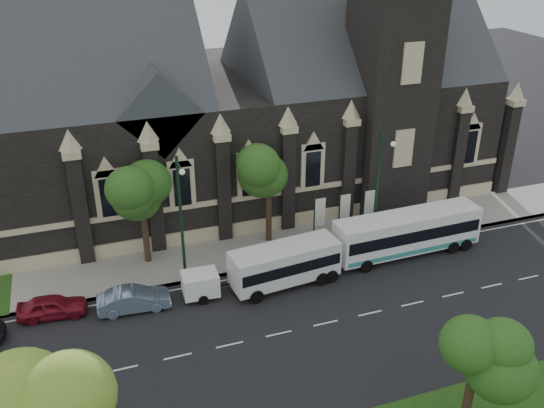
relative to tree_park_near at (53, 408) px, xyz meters
name	(u,v)px	position (x,y,z in m)	size (l,w,h in m)	color
ground	(279,334)	(11.77, 8.77, -6.42)	(160.00, 160.00, 0.00)	black
sidewalk	(234,254)	(11.77, 18.27, -6.34)	(80.00, 5.00, 0.15)	gray
museum	(260,103)	(16.89, 27.55, 1.75)	(40.00, 17.70, 29.90)	black
tree_park_near	(53,408)	(0.00, 0.00, 0.00)	(4.42, 4.42, 8.56)	black
tree_park_east	(478,347)	(17.95, -0.55, -1.80)	(3.40, 3.40, 6.28)	black
tree_walk_right	(270,169)	(14.98, 19.48, -0.60)	(4.08, 4.08, 7.80)	black
tree_walk_left	(143,187)	(5.97, 19.47, -0.68)	(3.91, 3.91, 7.64)	black
street_lamp_near	(379,184)	(21.77, 15.86, -1.30)	(0.36, 1.88, 9.00)	black
street_lamp_mid	(181,215)	(7.77, 15.86, -1.30)	(0.36, 1.88, 9.00)	black
banner_flag_left	(318,215)	(18.06, 17.77, -4.03)	(0.90, 0.10, 4.00)	black
banner_flag_center	(343,211)	(20.06, 17.77, -4.03)	(0.90, 0.10, 4.00)	black
banner_flag_right	(367,207)	(22.06, 17.77, -4.03)	(0.90, 0.10, 4.00)	black
tour_coach	(408,232)	(23.53, 14.31, -4.67)	(10.97, 2.78, 3.18)	white
shuttle_bus	(285,263)	(13.94, 13.56, -4.79)	(7.47, 3.21, 2.81)	white
box_trailer	(200,284)	(8.32, 13.95, -5.43)	(3.29, 1.93, 1.74)	white
sedan	(134,299)	(4.12, 14.01, -5.68)	(1.56, 4.47, 1.47)	#7184A4
car_far_red	(52,306)	(-0.66, 14.97, -5.72)	(1.65, 4.11, 1.40)	maroon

